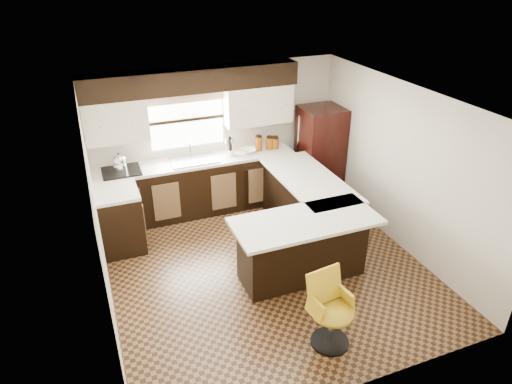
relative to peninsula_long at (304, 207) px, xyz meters
name	(u,v)px	position (x,y,z in m)	size (l,w,h in m)	color
floor	(266,267)	(-0.90, -0.62, -0.45)	(4.40, 4.40, 0.00)	#49301A
ceiling	(268,101)	(-0.90, -0.62, 1.95)	(4.40, 4.40, 0.00)	silver
wall_back	(217,136)	(-0.90, 1.58, 0.75)	(4.40, 4.40, 0.00)	beige
wall_front	(361,297)	(-0.90, -2.83, 0.75)	(4.40, 4.40, 0.00)	beige
wall_left	(98,222)	(-3.00, -0.62, 0.75)	(4.40, 4.40, 0.00)	beige
wall_right	(401,167)	(1.20, -0.62, 0.75)	(4.40, 4.40, 0.00)	beige
base_cab_back	(198,187)	(-1.35, 1.28, 0.00)	(3.30, 0.60, 0.90)	black
base_cab_left	(121,221)	(-2.70, 0.62, 0.00)	(0.60, 0.70, 0.90)	black
counter_back	(197,161)	(-1.35, 1.28, 0.47)	(3.30, 0.60, 0.04)	silver
counter_left	(116,192)	(-2.70, 0.62, 0.47)	(0.60, 0.70, 0.04)	silver
soffit	(193,80)	(-1.30, 1.40, 1.77)	(3.40, 0.35, 0.36)	black
upper_cab_left	(115,121)	(-2.52, 1.40, 1.27)	(0.94, 0.35, 0.64)	beige
upper_cab_right	(258,104)	(-0.22, 1.40, 1.27)	(1.14, 0.35, 0.64)	beige
window_pane	(187,120)	(-1.40, 1.56, 1.10)	(1.20, 0.02, 0.90)	white
valance	(186,97)	(-1.40, 1.52, 1.49)	(1.30, 0.06, 0.18)	#D19B93
sink	(194,160)	(-1.40, 1.25, 0.51)	(0.75, 0.45, 0.03)	#B2B2B7
dishwasher	(260,186)	(-0.35, 0.99, -0.02)	(0.58, 0.03, 0.78)	black
cooktop	(121,171)	(-2.55, 1.25, 0.51)	(0.58, 0.50, 0.03)	black
peninsula_long	(304,207)	(0.00, 0.00, 0.00)	(0.60, 1.95, 0.90)	black
peninsula_return	(302,248)	(-0.53, -0.97, 0.00)	(1.65, 0.60, 0.90)	black
counter_pen_long	(309,179)	(0.05, 0.00, 0.47)	(0.84, 1.95, 0.04)	silver
counter_pen_return	(306,221)	(-0.55, -1.06, 0.47)	(1.89, 0.84, 0.04)	silver
refrigerator	(320,153)	(0.83, 1.08, 0.37)	(0.70, 0.67, 1.64)	black
bar_chair	(333,312)	(-0.77, -2.21, 0.00)	(0.48, 0.48, 0.89)	gold
kettle	(119,162)	(-2.56, 1.26, 0.67)	(0.22, 0.22, 0.29)	silver
percolator	(230,147)	(-0.78, 1.28, 0.64)	(0.14, 0.14, 0.30)	silver
mixing_bowl	(249,151)	(-0.44, 1.28, 0.53)	(0.25, 0.25, 0.06)	white
canister_large	(259,144)	(-0.25, 1.30, 0.62)	(0.12, 0.12, 0.24)	#823C09
canister_med	(270,143)	(-0.05, 1.30, 0.59)	(0.13, 0.13, 0.20)	#823C09
canister_small	(275,143)	(0.05, 1.30, 0.59)	(0.14, 0.14, 0.18)	#823C09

